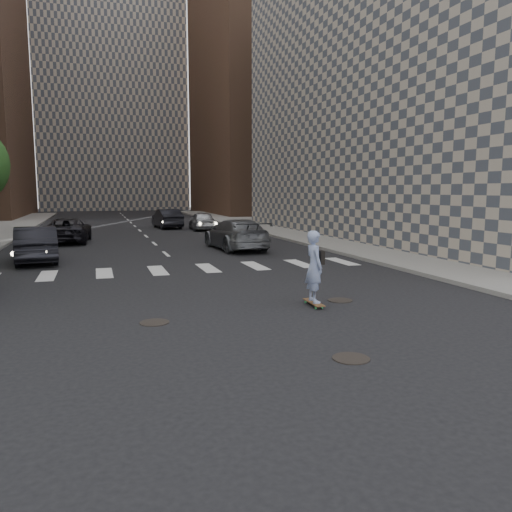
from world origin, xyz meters
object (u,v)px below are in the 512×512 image
at_px(skateboarder, 314,267).
at_px(traffic_car_d, 202,221).
at_px(traffic_car_c, 68,230).
at_px(traffic_car_e, 167,219).
at_px(traffic_car_b, 236,234).
at_px(traffic_car_a, 36,244).

xyz_separation_m(skateboarder, traffic_car_d, (2.38, 26.35, -0.35)).
height_order(skateboarder, traffic_car_d, skateboarder).
distance_m(skateboarder, traffic_car_c, 20.91).
distance_m(traffic_car_d, traffic_car_e, 3.70).
relative_size(traffic_car_d, traffic_car_e, 0.89).
bearing_deg(traffic_car_c, traffic_car_b, 147.29).
relative_size(traffic_car_a, traffic_car_e, 0.99).
distance_m(skateboarder, traffic_car_a, 13.93).
bearing_deg(traffic_car_e, traffic_car_d, 123.82).
bearing_deg(traffic_car_c, skateboarder, 114.09).
bearing_deg(traffic_car_a, skateboarder, 119.26).
bearing_deg(traffic_car_c, traffic_car_d, -140.88).
xyz_separation_m(skateboarder, traffic_car_e, (0.06, 29.23, -0.29)).
xyz_separation_m(traffic_car_b, traffic_car_c, (-8.65, 6.45, -0.07)).
bearing_deg(skateboarder, traffic_car_d, 87.13).
height_order(traffic_car_d, traffic_car_e, traffic_car_e).
bearing_deg(traffic_car_d, traffic_car_a, 58.79).
distance_m(traffic_car_a, traffic_car_d, 18.28).
relative_size(traffic_car_c, traffic_car_e, 1.10).
distance_m(traffic_car_a, traffic_car_c, 8.33).
bearing_deg(skateboarder, traffic_car_b, 85.93).
relative_size(traffic_car_a, traffic_car_b, 0.86).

